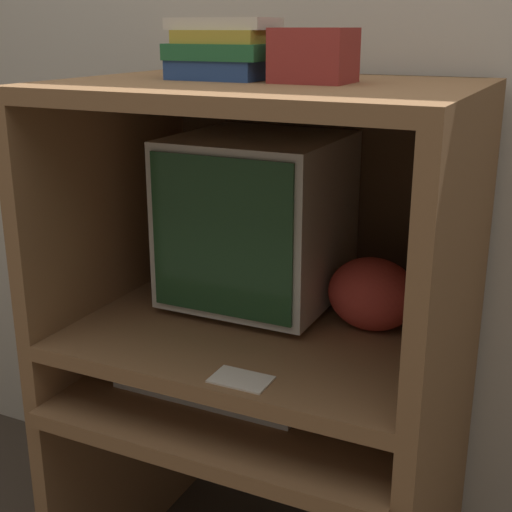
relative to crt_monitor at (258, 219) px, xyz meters
The scene contains 11 objects.
wall_back 0.43m from the crt_monitor, 75.50° to the left, with size 6.00×0.06×2.60m.
desk_base 0.61m from the crt_monitor, 64.20° to the right, with size 0.89×0.70×0.62m.
desk_monitor_shelf 0.29m from the crt_monitor, 58.03° to the right, with size 0.89×0.68×0.15m.
hutch_upper 0.19m from the crt_monitor, 49.37° to the right, with size 0.89×0.68×0.55m.
crt_monitor is the anchor object (origin of this frame).
keyboard 0.42m from the crt_monitor, 92.62° to the right, with size 0.45×0.16×0.03m.
mouse 0.50m from the crt_monitor, 39.69° to the right, with size 0.07×0.05×0.03m.
snack_bag 0.34m from the crt_monitor, ahead, with size 0.21×0.15×0.17m.
book_stack 0.41m from the crt_monitor, 114.20° to the right, with size 0.23×0.16×0.13m.
paper_card 0.47m from the crt_monitor, 68.93° to the right, with size 0.12×0.08×0.00m.
storage_box 0.44m from the crt_monitor, 29.66° to the right, with size 0.16×0.13×0.11m.
Camera 1 is at (0.65, -1.06, 1.43)m, focal length 50.00 mm.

